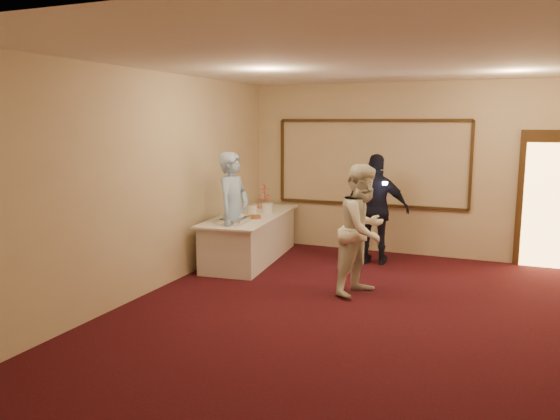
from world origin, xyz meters
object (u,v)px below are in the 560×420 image
(buffet_table, at_px, (250,237))
(plate_stack_b, at_px, (267,208))
(pavlova_tray, at_px, (234,217))
(cupcake_stand, at_px, (264,198))
(guest, at_px, (376,209))
(plate_stack_a, at_px, (252,210))
(man, at_px, (233,213))
(tart, at_px, (254,217))
(woman, at_px, (363,230))

(buffet_table, distance_m, plate_stack_b, 0.59)
(pavlova_tray, xyz_separation_m, cupcake_stand, (-0.21, 1.62, 0.08))
(buffet_table, xyz_separation_m, cupcake_stand, (-0.12, 0.86, 0.55))
(cupcake_stand, xyz_separation_m, guest, (2.14, -0.29, -0.03))
(plate_stack_a, bearing_deg, man, -82.77)
(buffet_table, bearing_deg, plate_stack_a, 97.45)
(buffet_table, relative_size, cupcake_stand, 5.60)
(buffet_table, relative_size, tart, 10.29)
(plate_stack_a, relative_size, guest, 0.10)
(buffet_table, bearing_deg, cupcake_stand, 97.98)
(plate_stack_a, bearing_deg, pavlova_tray, -83.38)
(pavlova_tray, height_order, tart, pavlova_tray)
(plate_stack_b, bearing_deg, man, -93.75)
(pavlova_tray, xyz_separation_m, woman, (2.13, -0.34, 0.03))
(tart, bearing_deg, plate_stack_b, 94.36)
(buffet_table, bearing_deg, guest, 15.64)
(pavlova_tray, bearing_deg, woman, -9.18)
(plate_stack_a, relative_size, woman, 0.10)
(buffet_table, relative_size, plate_stack_b, 13.31)
(buffet_table, bearing_deg, pavlova_tray, -83.50)
(cupcake_stand, height_order, man, man)
(pavlova_tray, height_order, man, man)
(tart, relative_size, man, 0.14)
(woman, bearing_deg, cupcake_stand, 68.73)
(pavlova_tray, bearing_deg, buffet_table, 96.50)
(man, bearing_deg, plate_stack_a, 11.41)
(buffet_table, distance_m, pavlova_tray, 0.90)
(cupcake_stand, bearing_deg, plate_stack_a, -81.94)
(plate_stack_a, distance_m, guest, 2.08)
(plate_stack_b, relative_size, guest, 0.11)
(buffet_table, distance_m, woman, 2.53)
(man, distance_m, woman, 2.14)
(tart, bearing_deg, guest, 26.26)
(man, height_order, woman, man)
(man, bearing_deg, plate_stack_b, 0.43)
(guest, bearing_deg, woman, 93.60)
(buffet_table, height_order, plate_stack_a, plate_stack_a)
(plate_stack_b, relative_size, man, 0.11)
(plate_stack_a, xyz_separation_m, woman, (2.23, -1.22, 0.04))
(pavlova_tray, relative_size, plate_stack_b, 2.92)
(plate_stack_b, bearing_deg, cupcake_stand, 118.91)
(guest, bearing_deg, plate_stack_b, 4.38)
(buffet_table, distance_m, man, 0.98)
(man, xyz_separation_m, guest, (1.92, 1.37, -0.03))
(pavlova_tray, height_order, woman, woman)
(cupcake_stand, height_order, plate_stack_b, cupcake_stand)
(pavlova_tray, distance_m, woman, 2.16)
(plate_stack_b, xyz_separation_m, guest, (1.84, 0.24, 0.05))
(woman, bearing_deg, plate_stack_a, 80.09)
(plate_stack_b, relative_size, woman, 0.11)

